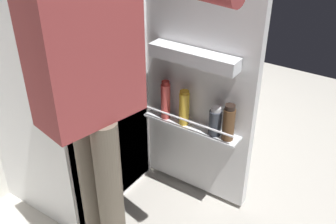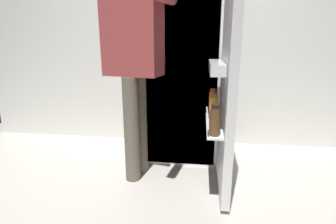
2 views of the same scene
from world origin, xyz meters
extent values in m
plane|color=#B7B2A8|center=(0.00, 0.00, 0.00)|extent=(5.00, 5.00, 0.00)
cube|color=silver|center=(0.00, 0.91, 1.22)|extent=(4.40, 0.10, 2.44)
cube|color=white|center=(0.00, 0.55, 0.88)|extent=(0.68, 0.61, 1.76)
cube|color=white|center=(0.00, 0.25, 0.88)|extent=(0.64, 0.01, 1.72)
cube|color=white|center=(0.00, 0.30, 0.90)|extent=(0.60, 0.09, 0.01)
cube|color=white|center=(0.37, -0.08, 0.89)|extent=(0.06, 0.67, 1.73)
cube|color=white|center=(0.28, -0.08, 0.51)|extent=(0.11, 0.58, 0.01)
cylinder|color=silver|center=(0.24, -0.08, 0.57)|extent=(0.01, 0.56, 0.01)
cube|color=white|center=(0.28, -0.08, 0.92)|extent=(0.10, 0.49, 0.07)
cylinder|color=#DB4C47|center=(0.28, 0.08, 0.62)|extent=(0.05, 0.05, 0.21)
cylinder|color=#B22D28|center=(0.28, 0.08, 0.73)|extent=(0.04, 0.04, 0.02)
cylinder|color=brown|center=(0.28, -0.31, 0.60)|extent=(0.06, 0.06, 0.18)
cylinder|color=black|center=(0.28, -0.31, 0.71)|extent=(0.06, 0.06, 0.03)
cylinder|color=#333842|center=(0.28, -0.23, 0.58)|extent=(0.07, 0.07, 0.14)
cylinder|color=silver|center=(0.28, -0.23, 0.67)|extent=(0.05, 0.05, 0.02)
cylinder|color=gold|center=(0.28, -0.04, 0.61)|extent=(0.06, 0.06, 0.19)
cylinder|color=#BC8419|center=(0.28, -0.04, 0.71)|extent=(0.05, 0.05, 0.02)
cylinder|color=#665B4C|center=(-0.31, 0.12, 0.42)|extent=(0.12, 0.12, 0.84)
cylinder|color=#665B4C|center=(-0.34, -0.03, 0.42)|extent=(0.12, 0.12, 0.84)
cube|color=#9E3D3D|center=(-0.33, 0.04, 1.14)|extent=(0.46, 0.30, 0.60)
cylinder|color=#9E3D3D|center=(-0.28, 0.25, 1.12)|extent=(0.08, 0.08, 0.56)
camera|label=1|loc=(-1.31, -1.00, 1.69)|focal=41.53mm
camera|label=2|loc=(0.18, -1.95, 1.12)|focal=28.57mm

